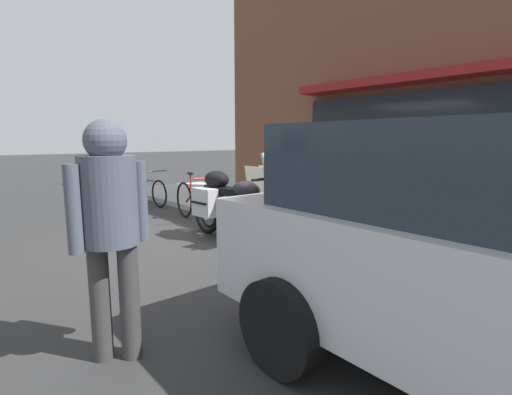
% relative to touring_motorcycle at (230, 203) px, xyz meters
% --- Properties ---
extents(ground_plane, '(80.00, 80.00, 0.00)m').
position_rel_touring_motorcycle_xyz_m(ground_plane, '(-0.49, -0.36, -0.60)').
color(ground_plane, '#2B2B2B').
extents(touring_motorcycle, '(2.17, 0.74, 1.39)m').
position_rel_touring_motorcycle_xyz_m(touring_motorcycle, '(0.00, 0.00, 0.00)').
color(touring_motorcycle, black).
rests_on(touring_motorcycle, ground_plane).
extents(parked_bicycle, '(1.73, 0.48, 0.95)m').
position_rel_touring_motorcycle_xyz_m(parked_bicycle, '(-1.54, 0.32, -0.21)').
color(parked_bicycle, black).
rests_on(parked_bicycle, ground_plane).
extents(pedestrian_walking, '(0.40, 0.56, 1.70)m').
position_rel_touring_motorcycle_xyz_m(pedestrian_walking, '(1.98, -2.51, 0.47)').
color(pedestrian_walking, '#363636').
rests_on(pedestrian_walking, ground_plane).
extents(sandwich_board_sign, '(0.55, 0.41, 0.92)m').
position_rel_touring_motorcycle_xyz_m(sandwich_board_sign, '(-0.97, 1.49, -0.01)').
color(sandwich_board_sign, silver).
rests_on(sandwich_board_sign, sidewalk_curb).
extents(second_bicycle_by_cafe, '(1.68, 0.48, 0.91)m').
position_rel_touring_motorcycle_xyz_m(second_bicycle_by_cafe, '(-3.94, 0.47, -0.24)').
color(second_bicycle_by_cafe, black).
rests_on(second_bicycle_by_cafe, ground_plane).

